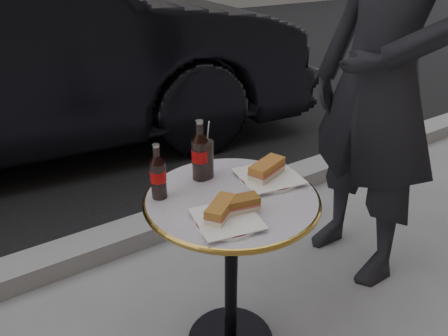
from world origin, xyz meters
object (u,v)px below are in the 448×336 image
plate_left (227,221)px  plate_right (269,178)px  pedestrian (382,82)px  bistro_table (231,277)px  cola_bottle_right (200,150)px  cola_glass (205,159)px  cola_bottle_left (158,171)px

plate_left → plate_right: 0.33m
plate_right → pedestrian: 0.74m
bistro_table → cola_bottle_right: 0.51m
bistro_table → cola_glass: size_ratio=5.04×
plate_left → cola_bottle_right: size_ratio=0.89×
bistro_table → plate_right: 0.42m
cola_bottle_right → pedestrian: bearing=-3.8°
bistro_table → pedestrian: bearing=7.1°
plate_left → cola_glass: cola_glass is taller
plate_left → pedestrian: size_ratio=0.11×
pedestrian → plate_left: bearing=-75.1°
bistro_table → pedestrian: size_ratio=0.38×
plate_right → cola_glass: bearing=141.3°
plate_left → cola_bottle_right: (0.08, 0.30, 0.11)m
pedestrian → bistro_table: bearing=-81.6°
plate_left → cola_bottle_left: bearing=113.0°
plate_right → cola_bottle_left: (-0.40, 0.11, 0.09)m
plate_right → cola_glass: size_ratio=1.54×
plate_left → pedestrian: (0.98, 0.24, 0.24)m
cola_bottle_left → cola_bottle_right: cola_bottle_right is taller
plate_left → cola_bottle_right: bearing=75.0°
bistro_table → plate_left: plate_left is taller
plate_right → cola_bottle_right: (-0.21, 0.15, 0.11)m
cola_bottle_left → cola_bottle_right: (0.19, 0.04, 0.02)m
plate_left → cola_bottle_right: 0.33m
plate_right → cola_bottle_right: bearing=144.9°
bistro_table → cola_glass: (-0.01, 0.17, 0.44)m
plate_left → cola_bottle_left: 0.30m
plate_right → cola_glass: 0.25m
plate_right → cola_bottle_left: size_ratio=1.12×
cola_bottle_right → bistro_table: bearing=-81.5°
plate_left → plate_right: bearing=27.5°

